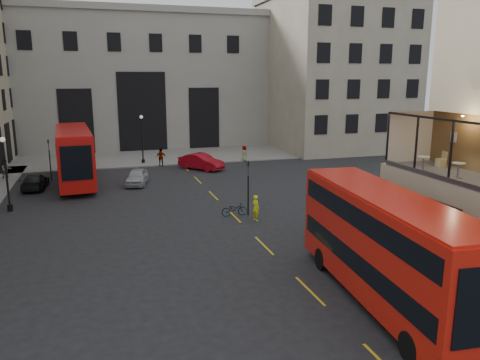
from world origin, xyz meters
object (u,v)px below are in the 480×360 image
object	(u,v)px
street_lamp_b	(142,142)
pedestrian_b	(78,165)
traffic_light_near	(248,181)
cyclist	(256,208)
car_b	(201,162)
cafe_table_mid	(458,168)
cafe_table_far	(423,161)
traffic_light_far	(49,154)
bus_near	(385,243)
car_c	(35,181)
pedestrian_a	(6,170)
cafe_chair_d	(441,162)
bus_far	(74,153)
pedestrian_c	(161,157)
bicycle	(234,209)
pedestrian_d	(244,154)
car_a	(137,177)
street_lamp_a	(7,178)

from	to	relation	value
street_lamp_b	pedestrian_b	xyz separation A→B (m)	(-6.68, -3.66, -1.50)
traffic_light_near	cyclist	distance (m)	2.05
car_b	cafe_table_mid	distance (m)	29.53
cyclist	cafe_table_far	bearing A→B (deg)	-157.35
traffic_light_far	bus_near	distance (m)	33.62
car_c	pedestrian_a	distance (m)	5.60
cafe_table_mid	car_c	bearing A→B (deg)	132.06
cafe_chair_d	bus_far	bearing A→B (deg)	130.96
pedestrian_c	cafe_table_far	size ratio (longest dim) A/B	2.49
cafe_table_far	cafe_chair_d	size ratio (longest dim) A/B	0.89
pedestrian_a	cafe_table_mid	size ratio (longest dim) A/B	2.45
traffic_light_far	bicycle	distance (m)	20.60
cyclist	pedestrian_d	world-z (taller)	pedestrian_d
car_c	cafe_table_far	xyz separation A→B (m)	(21.53, -22.34, 4.47)
street_lamp_b	cafe_table_far	bearing A→B (deg)	-69.98
car_c	cyclist	xyz separation A→B (m)	(15.14, -14.14, 0.24)
car_a	bicycle	xyz separation A→B (m)	(5.58, -11.72, -0.23)
street_lamp_a	car_c	bearing A→B (deg)	81.95
cafe_table_mid	pedestrian_a	bearing A→B (deg)	130.60
car_b	pedestrian_c	distance (m)	4.80
cafe_table_far	pedestrian_d	bearing A→B (deg)	90.70
cafe_table_far	pedestrian_c	bearing A→B (deg)	108.33
traffic_light_near	bus_near	size ratio (longest dim) A/B	0.32
bus_far	cafe_table_far	world-z (taller)	cafe_table_far
cafe_chair_d	pedestrian_c	bearing A→B (deg)	111.57
street_lamp_a	car_b	xyz separation A→B (m)	(16.43, 10.94, -1.58)
traffic_light_far	bus_far	world-z (taller)	bus_far
car_b	cafe_table_far	distance (m)	27.50
traffic_light_near	cafe_table_far	world-z (taller)	cafe_table_far
bus_far	car_c	bearing A→B (deg)	-160.37
street_lamp_a	pedestrian_c	xyz separation A→B (m)	(12.71, 13.97, -1.44)
traffic_light_far	cafe_chair_d	distance (m)	33.43
pedestrian_c	bicycle	bearing A→B (deg)	100.53
bicycle	cafe_table_mid	size ratio (longest dim) A/B	2.31
car_b	pedestrian_b	xyz separation A→B (m)	(-12.11, 1.40, 0.08)
car_b	cafe_chair_d	bearing A→B (deg)	-111.84
car_a	cafe_table_far	size ratio (longest dim) A/B	5.35
car_b	cafe_chair_d	size ratio (longest dim) A/B	5.79
traffic_light_near	pedestrian_c	size ratio (longest dim) A/B	2.00
car_c	cafe_table_far	bearing A→B (deg)	137.55
bus_near	car_c	world-z (taller)	bus_near
street_lamp_b	bus_near	distance (m)	36.41
traffic_light_near	car_a	world-z (taller)	traffic_light_near
car_a	pedestrian_d	bearing A→B (deg)	47.31
traffic_light_far	street_lamp_a	xyz separation A→B (m)	(-2.00, -10.00, -0.03)
car_a	cafe_chair_d	size ratio (longest dim) A/B	4.77
car_a	cyclist	distance (m)	14.81
bus_far	bus_near	bearing A→B (deg)	-64.54
pedestrian_a	cafe_table_mid	distance (m)	38.54
traffic_light_near	cafe_table_far	distance (m)	11.85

